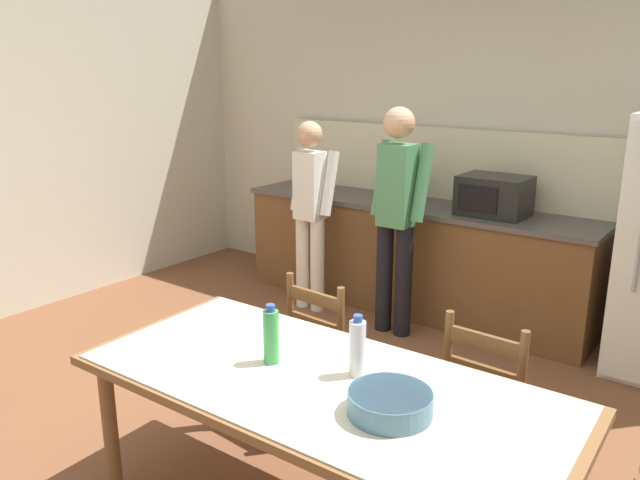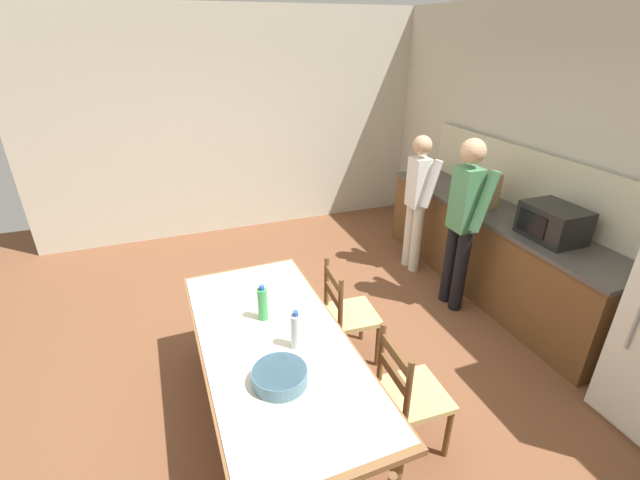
# 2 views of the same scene
# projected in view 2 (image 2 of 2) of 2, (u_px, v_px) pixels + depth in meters

# --- Properties ---
(ground_plane) EXTENTS (8.32, 8.32, 0.00)m
(ground_plane) POSITION_uv_depth(u_px,v_px,m) (314.00, 374.00, 3.57)
(ground_plane) COLOR brown
(wall_back) EXTENTS (6.52, 0.12, 2.90)m
(wall_back) POSITION_uv_depth(u_px,v_px,m) (597.00, 173.00, 3.77)
(wall_back) COLOR beige
(wall_back) RESTS_ON ground
(wall_left) EXTENTS (0.12, 5.20, 2.90)m
(wall_left) POSITION_uv_depth(u_px,v_px,m) (232.00, 126.00, 5.69)
(wall_left) COLOR beige
(wall_left) RESTS_ON ground
(kitchen_counter) EXTENTS (3.06, 0.66, 0.92)m
(kitchen_counter) POSITION_uv_depth(u_px,v_px,m) (489.00, 250.00, 4.60)
(kitchen_counter) COLOR brown
(kitchen_counter) RESTS_ON ground
(counter_splashback) EXTENTS (3.02, 0.03, 0.60)m
(counter_splashback) POSITION_uv_depth(u_px,v_px,m) (527.00, 179.00, 4.36)
(counter_splashback) COLOR beige
(counter_splashback) RESTS_ON kitchen_counter
(microwave) EXTENTS (0.50, 0.39, 0.30)m
(microwave) POSITION_uv_depth(u_px,v_px,m) (553.00, 223.00, 3.74)
(microwave) COLOR black
(microwave) RESTS_ON kitchen_counter
(paper_bag) EXTENTS (0.24, 0.16, 0.36)m
(paper_bag) POSITION_uv_depth(u_px,v_px,m) (487.00, 189.00, 4.45)
(paper_bag) COLOR tan
(paper_bag) RESTS_ON kitchen_counter
(dining_table) EXTENTS (2.13, 1.00, 0.75)m
(dining_table) POSITION_uv_depth(u_px,v_px,m) (275.00, 350.00, 2.82)
(dining_table) COLOR brown
(dining_table) RESTS_ON ground
(bottle_near_centre) EXTENTS (0.07, 0.07, 0.27)m
(bottle_near_centre) POSITION_uv_depth(u_px,v_px,m) (263.00, 304.00, 2.96)
(bottle_near_centre) COLOR green
(bottle_near_centre) RESTS_ON dining_table
(bottle_off_centre) EXTENTS (0.07, 0.07, 0.27)m
(bottle_off_centre) POSITION_uv_depth(u_px,v_px,m) (296.00, 331.00, 2.69)
(bottle_off_centre) COLOR silver
(bottle_off_centre) RESTS_ON dining_table
(serving_bowl) EXTENTS (0.32, 0.32, 0.09)m
(serving_bowl) POSITION_uv_depth(u_px,v_px,m) (280.00, 376.00, 2.44)
(serving_bowl) COLOR slate
(serving_bowl) RESTS_ON dining_table
(chair_side_far_left) EXTENTS (0.44, 0.43, 0.91)m
(chair_side_far_left) POSITION_uv_depth(u_px,v_px,m) (348.00, 314.00, 3.58)
(chair_side_far_left) COLOR brown
(chair_side_far_left) RESTS_ON ground
(chair_side_far_right) EXTENTS (0.43, 0.41, 0.91)m
(chair_side_far_right) POSITION_uv_depth(u_px,v_px,m) (409.00, 394.00, 2.79)
(chair_side_far_right) COLOR brown
(chair_side_far_right) RESTS_ON ground
(person_at_sink) EXTENTS (0.40, 0.28, 1.59)m
(person_at_sink) POSITION_uv_depth(u_px,v_px,m) (417.00, 197.00, 4.82)
(person_at_sink) COLOR silver
(person_at_sink) RESTS_ON ground
(person_at_counter) EXTENTS (0.44, 0.30, 1.74)m
(person_at_counter) POSITION_uv_depth(u_px,v_px,m) (463.00, 218.00, 4.08)
(person_at_counter) COLOR black
(person_at_counter) RESTS_ON ground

